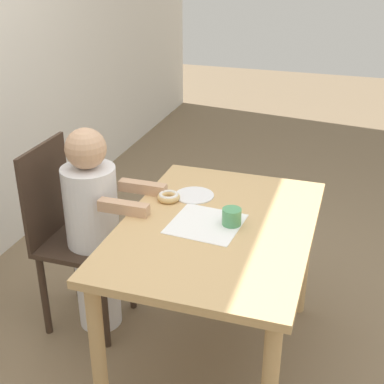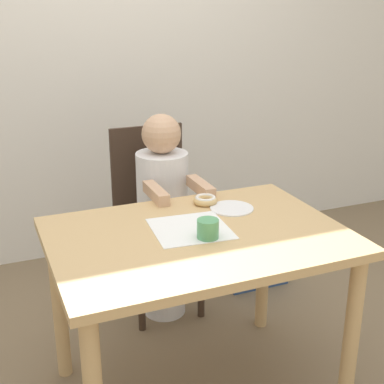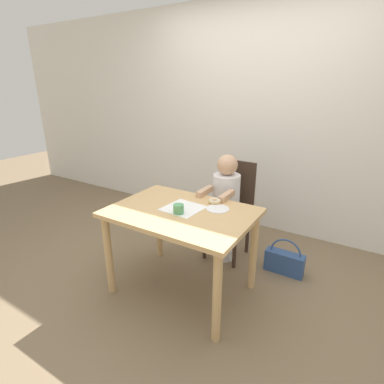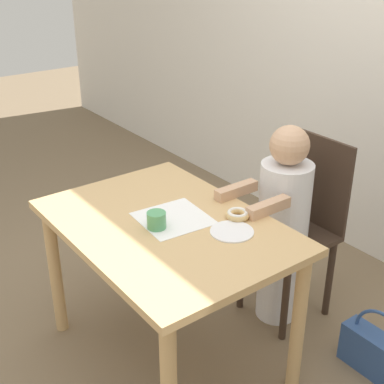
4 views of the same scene
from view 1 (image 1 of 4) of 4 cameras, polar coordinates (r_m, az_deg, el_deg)
name	(u,v)px [view 1 (image 1 of 4)]	position (r m, az deg, el deg)	size (l,w,h in m)	color
ground_plane	(214,358)	(2.65, 2.35, -17.24)	(12.00, 12.00, 0.00)	#7A664C
dining_table	(216,246)	(2.27, 2.63, -5.82)	(1.10, 0.78, 0.72)	tan
chair	(73,236)	(2.66, -12.58, -4.56)	(0.38, 0.39, 0.94)	#38281E
child_figure	(94,232)	(2.59, -10.39, -4.20)	(0.26, 0.46, 1.05)	white
donut	(169,196)	(2.41, -2.51, -0.48)	(0.10, 0.10, 0.03)	#DBB270
napkin	(206,224)	(2.22, 1.49, -3.40)	(0.31, 0.31, 0.00)	white
handbag	(135,244)	(3.27, -6.06, -5.53)	(0.35, 0.11, 0.34)	#2D4C84
cup	(232,217)	(2.20, 4.25, -2.68)	(0.08, 0.08, 0.07)	#519E66
plate	(194,195)	(2.45, 0.26, -0.36)	(0.18, 0.18, 0.01)	white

